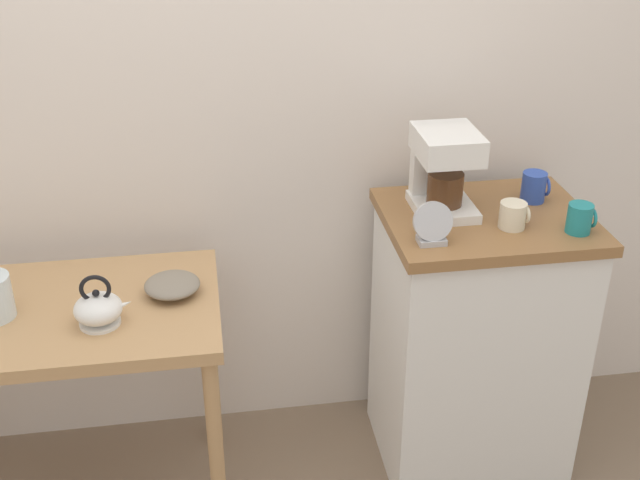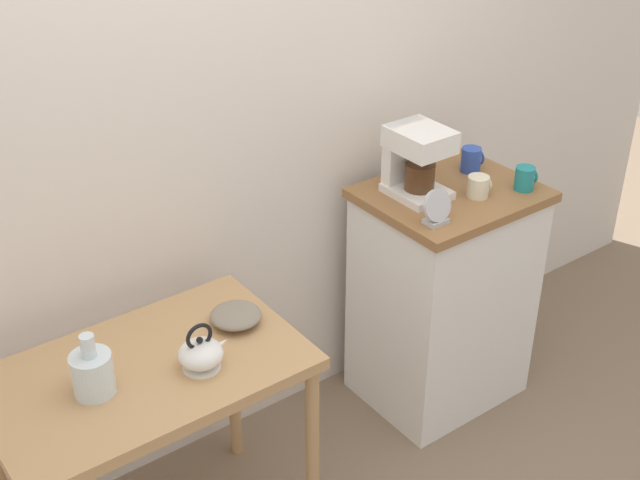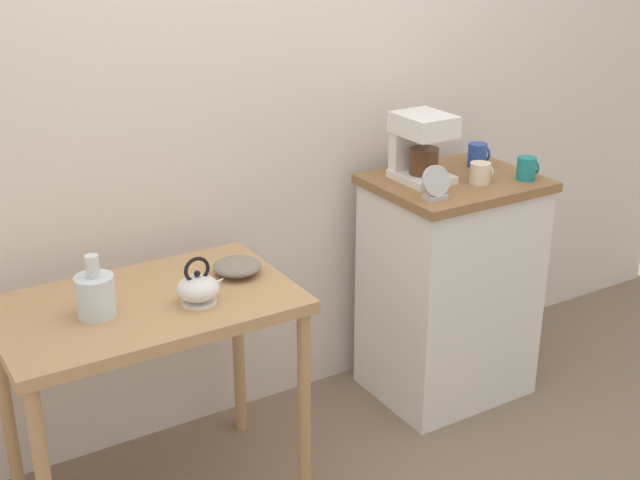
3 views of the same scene
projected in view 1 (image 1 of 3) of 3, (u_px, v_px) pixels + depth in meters
back_wall at (283, 40)px, 2.46m from camera, size 4.40×0.10×2.80m
wooden_table at (60, 338)px, 2.32m from camera, size 0.93×0.58×0.77m
kitchen_counter at (474, 340)px, 2.66m from camera, size 0.63×0.51×0.93m
bowl_stoneware at (172, 285)px, 2.34m from camera, size 0.16×0.16×0.05m
teakettle at (99, 308)px, 2.19m from camera, size 0.16×0.13×0.16m
coffee_maker at (443, 166)px, 2.42m from camera, size 0.18×0.22×0.26m
mug_dark_teal at (580, 218)px, 2.32m from camera, size 0.08×0.07×0.09m
mug_small_cream at (513, 215)px, 2.35m from camera, size 0.09×0.08×0.08m
mug_blue at (534, 187)px, 2.51m from camera, size 0.08×0.08×0.10m
table_clock at (433, 226)px, 2.25m from camera, size 0.11×0.06×0.13m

